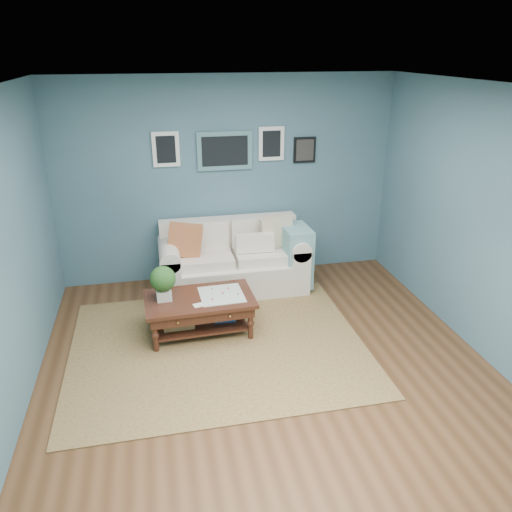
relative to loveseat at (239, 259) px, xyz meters
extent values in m
plane|color=brown|center=(-0.05, -2.03, -0.40)|extent=(5.00, 5.00, 0.00)
plane|color=white|center=(-0.05, -2.03, 2.30)|extent=(5.00, 5.00, 0.00)
cube|color=#3E5F6D|center=(-0.05, 0.47, 0.95)|extent=(4.50, 0.02, 2.70)
cube|color=#3E5F6D|center=(-0.05, -4.53, 0.95)|extent=(4.50, 0.02, 2.70)
cube|color=#3E5F6D|center=(2.20, -2.03, 0.95)|extent=(0.02, 5.00, 2.70)
cube|color=slate|center=(-0.08, 0.45, 1.35)|extent=(0.72, 0.03, 0.50)
cube|color=black|center=(-0.08, 0.43, 1.35)|extent=(0.60, 0.01, 0.38)
cube|color=white|center=(-0.83, 0.45, 1.40)|extent=(0.34, 0.03, 0.44)
cube|color=white|center=(0.54, 0.45, 1.42)|extent=(0.34, 0.03, 0.44)
cube|color=black|center=(1.00, 0.45, 1.32)|extent=(0.30, 0.03, 0.34)
cube|color=brown|center=(-0.48, -1.39, -0.40)|extent=(3.12, 2.50, 0.01)
cube|color=silver|center=(-0.08, -0.04, -0.20)|extent=(1.40, 0.87, 0.41)
cube|color=silver|center=(-0.08, 0.30, 0.25)|extent=(1.83, 0.22, 0.47)
cube|color=silver|center=(-0.90, -0.04, -0.10)|extent=(0.24, 0.87, 0.61)
cube|color=silver|center=(0.73, -0.04, -0.10)|extent=(0.24, 0.87, 0.61)
cylinder|color=silver|center=(-0.90, -0.04, 0.21)|extent=(0.26, 0.87, 0.26)
cylinder|color=silver|center=(0.73, -0.04, 0.21)|extent=(0.26, 0.87, 0.26)
cube|color=silver|center=(-0.46, -0.10, 0.07)|extent=(0.71, 0.55, 0.13)
cube|color=silver|center=(0.29, -0.10, 0.07)|extent=(0.71, 0.55, 0.13)
cube|color=silver|center=(-0.46, 0.18, 0.32)|extent=(0.71, 0.12, 0.36)
cube|color=silver|center=(0.29, 0.18, 0.32)|extent=(0.71, 0.12, 0.36)
cube|color=#D55933|center=(-0.70, -0.09, 0.36)|extent=(0.48, 0.17, 0.47)
cube|color=beige|center=(0.51, -0.02, 0.36)|extent=(0.47, 0.18, 0.46)
cube|color=silver|center=(0.19, -0.13, 0.27)|extent=(0.49, 0.12, 0.24)
cube|color=#7EB7B9|center=(0.73, -0.15, 0.05)|extent=(0.34, 0.54, 0.79)
cube|color=#341810|center=(-0.63, -1.06, 0.02)|extent=(1.22, 0.74, 0.04)
cube|color=#341810|center=(-0.63, -1.06, -0.06)|extent=(1.13, 0.66, 0.12)
cube|color=#341810|center=(-0.63, -1.06, -0.29)|extent=(1.03, 0.55, 0.02)
sphere|color=gold|center=(-0.90, -1.39, -0.06)|extent=(0.03, 0.03, 0.03)
sphere|color=gold|center=(-0.34, -1.37, -0.06)|extent=(0.03, 0.03, 0.03)
cylinder|color=#341810|center=(-1.14, -1.35, -0.20)|extent=(0.06, 0.06, 0.41)
cylinder|color=#341810|center=(-0.11, -1.31, -0.20)|extent=(0.06, 0.06, 0.41)
cylinder|color=#341810|center=(-1.16, -0.82, -0.20)|extent=(0.06, 0.06, 0.41)
cylinder|color=#341810|center=(-0.13, -0.78, -0.20)|extent=(0.06, 0.06, 0.41)
cube|color=beige|center=(-1.01, -1.03, 0.10)|extent=(0.16, 0.16, 0.12)
sphere|color=#1C4617|center=(-1.01, -1.03, 0.29)|extent=(0.28, 0.28, 0.28)
cube|color=silver|center=(-0.38, -1.06, 0.05)|extent=(0.49, 0.49, 0.01)
cube|color=#986A43|center=(-0.88, -1.07, -0.18)|extent=(0.35, 0.25, 0.20)
cube|color=#234E8A|center=(-0.35, -1.03, -0.22)|extent=(0.24, 0.19, 0.11)
camera|label=1|loc=(-1.03, -5.97, 2.60)|focal=35.00mm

